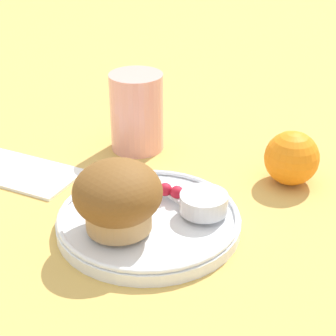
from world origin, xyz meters
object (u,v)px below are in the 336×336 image
at_px(muffin, 114,196).
at_px(juice_glass, 137,112).
at_px(butter_knife, 165,189).
at_px(orange_fruit, 292,158).

height_order(muffin, juice_glass, juice_glass).
bearing_deg(juice_glass, butter_knife, -49.47).
bearing_deg(orange_fruit, muffin, -122.97).
height_order(muffin, orange_fruit, muffin).
bearing_deg(juice_glass, orange_fruit, -0.87).
distance_m(butter_knife, juice_glass, 0.17).
xyz_separation_m(butter_knife, orange_fruit, (0.12, 0.12, 0.01)).
bearing_deg(butter_knife, orange_fruit, 69.30).
bearing_deg(orange_fruit, butter_knife, -135.69).
distance_m(muffin, juice_glass, 0.23).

